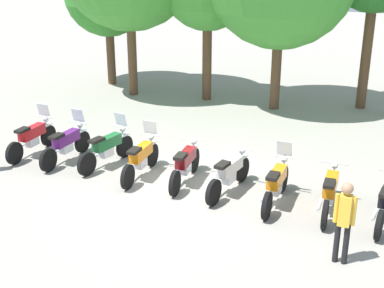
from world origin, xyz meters
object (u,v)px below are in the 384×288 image
Objects in this scene: motorcycle_0 at (32,137)px; motorcycle_4 at (185,164)px; motorcycle_5 at (229,173)px; motorcycle_6 at (276,183)px; person_0 at (344,217)px; motorcycle_3 at (141,158)px; motorcycle_7 at (330,191)px; motorcycle_1 at (66,143)px; motorcycle_2 at (107,148)px.

motorcycle_0 is 4.84m from motorcycle_4.
motorcycle_4 is 1.00× the size of motorcycle_5.
motorcycle_6 is 1.31× the size of person_0.
motorcycle_6 is at bearing -96.25° from motorcycle_3.
motorcycle_3 is at bearing 68.78° from person_0.
motorcycle_5 is (6.06, -0.13, -0.01)m from motorcycle_0.
motorcycle_4 and motorcycle_7 have the same top height.
motorcycle_1 and motorcycle_3 have the same top height.
person_0 reaches higher than motorcycle_6.
motorcycle_0 is 1.00× the size of motorcycle_3.
person_0 reaches higher than motorcycle_1.
motorcycle_4 is 1.22m from motorcycle_5.
motorcycle_4 is at bearing -92.31° from motorcycle_0.
motorcycle_0 is 1.00× the size of motorcycle_4.
motorcycle_7 is (2.42, -0.05, 0.00)m from motorcycle_5.
motorcycle_0 is 7.27m from motorcycle_6.
motorcycle_3 is (2.42, -0.10, 0.00)m from motorcycle_1.
motorcycle_0 is 1.21m from motorcycle_1.
person_0 reaches higher than motorcycle_3.
motorcycle_5 and motorcycle_7 have the same top height.
motorcycle_3 reaches higher than motorcycle_5.
motorcycle_1 is 3.63m from motorcycle_4.
motorcycle_1 is 8.13m from person_0.
motorcycle_2 is 3.64m from motorcycle_5.
motorcycle_7 is (4.85, -0.04, -0.01)m from motorcycle_3.
motorcycle_6 is (7.27, -0.26, 0.00)m from motorcycle_0.
motorcycle_4 is at bearing 83.62° from motorcycle_6.
motorcycle_2 is 0.99× the size of motorcycle_6.
motorcycle_2 is 0.99× the size of motorcycle_3.
motorcycle_4 is at bearing -84.85° from motorcycle_2.
person_0 is (0.56, -2.00, 0.47)m from motorcycle_7.
motorcycle_1 is 1.23m from motorcycle_2.
motorcycle_2 is 1.00× the size of motorcycle_4.
motorcycle_4 and motorcycle_5 have the same top height.
motorcycle_5 is at bearing -85.19° from motorcycle_2.
motorcycle_2 is at bearing -81.12° from motorcycle_1.
motorcycle_1 and motorcycle_2 have the same top height.
motorcycle_0 and motorcycle_1 have the same top height.
motorcycle_5 is 1.00× the size of motorcycle_6.
motorcycle_6 is at bearing -89.25° from motorcycle_5.
person_0 reaches higher than motorcycle_7.
person_0 is at bearing -122.84° from motorcycle_4.
person_0 is (2.98, -2.05, 0.47)m from motorcycle_5.
motorcycle_7 is at bearing -83.99° from motorcycle_2.
motorcycle_0 is 1.00× the size of motorcycle_6.
motorcycle_0 is 1.00× the size of motorcycle_5.
motorcycle_0 is 9.31m from person_0.
motorcycle_5 is (3.63, -0.27, -0.01)m from motorcycle_2.
motorcycle_1 is 1.00× the size of motorcycle_6.
motorcycle_6 is at bearing -101.21° from motorcycle_4.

